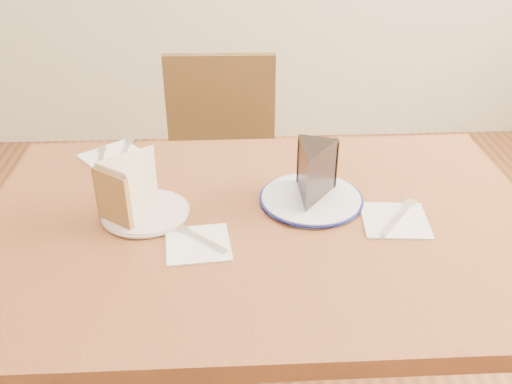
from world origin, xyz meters
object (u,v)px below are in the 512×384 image
Objects in this scene: carrot_cake at (136,185)px; chair_far at (222,180)px; plate_navy at (311,199)px; chocolate_cake at (312,176)px; table at (261,257)px; plate_cream at (146,213)px.

chair_far is at bearing 111.02° from carrot_cake.
plate_navy is at bearing 40.87° from carrot_cake.
chocolate_cake reaches higher than chair_far.
table is at bearing 27.39° from carrot_cake.
carrot_cake is 1.00× the size of chocolate_cake.
chair_far is (-0.09, 0.65, -0.17)m from table.
chocolate_cake reaches higher than plate_navy.
carrot_cake is (-0.17, -0.60, 0.33)m from chair_far.
plate_navy is at bearing 31.33° from table.
chair_far is 6.94× the size of carrot_cake.
carrot_cake is at bearing 144.53° from plate_cream.
chocolate_cake is (-0.00, -0.01, 0.06)m from plate_navy.
plate_cream is at bearing 1.37° from carrot_cake.
table is 5.40× the size of plate_navy.
chair_far reaches higher than plate_cream.
plate_cream reaches higher than table.
chocolate_cake is (0.11, 0.07, 0.17)m from table.
plate_cream is 0.07m from carrot_cake.
chocolate_cake reaches higher than plate_cream.
plate_navy is 0.06m from chocolate_cake.
plate_cream is 0.37m from chocolate_cake.
chair_far is at bearing 110.04° from plate_navy.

